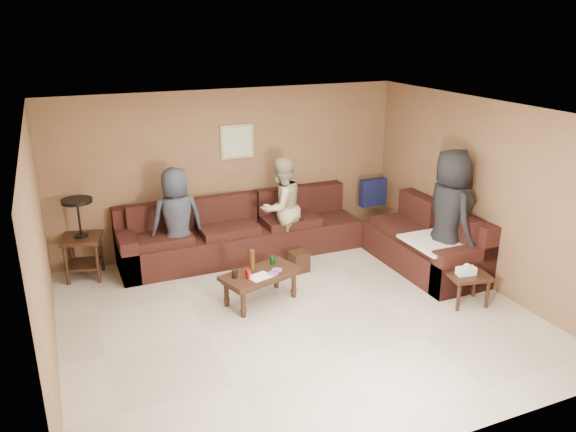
# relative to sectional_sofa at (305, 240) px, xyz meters

# --- Properties ---
(room) EXTENTS (5.60, 5.50, 2.50)m
(room) POSITION_rel_sectional_sofa_xyz_m (-0.81, -1.52, 1.34)
(room) COLOR #BCB49F
(room) RESTS_ON ground
(sectional_sofa) EXTENTS (4.65, 2.90, 0.97)m
(sectional_sofa) POSITION_rel_sectional_sofa_xyz_m (0.00, 0.00, 0.00)
(sectional_sofa) COLOR #331511
(sectional_sofa) RESTS_ON ground
(coffee_table) EXTENTS (1.10, 0.77, 0.70)m
(coffee_table) POSITION_rel_sectional_sofa_xyz_m (-1.09, -0.99, 0.03)
(coffee_table) COLOR #331B11
(coffee_table) RESTS_ON ground
(end_table_left) EXTENTS (0.61, 0.61, 1.16)m
(end_table_left) POSITION_rel_sectional_sofa_xyz_m (-3.11, 0.67, 0.28)
(end_table_left) COLOR #331B11
(end_table_left) RESTS_ON ground
(side_table_right) EXTENTS (0.57, 0.49, 0.56)m
(side_table_right) POSITION_rel_sectional_sofa_xyz_m (1.31, -2.08, 0.04)
(side_table_right) COLOR #331B11
(side_table_right) RESTS_ON ground
(waste_bin) EXTENTS (0.28, 0.28, 0.30)m
(waste_bin) POSITION_rel_sectional_sofa_xyz_m (-0.25, -0.32, -0.18)
(waste_bin) COLOR #331B11
(waste_bin) RESTS_ON ground
(wall_art) EXTENTS (0.52, 0.04, 0.52)m
(wall_art) POSITION_rel_sectional_sofa_xyz_m (-0.71, 0.96, 1.37)
(wall_art) COLOR tan
(wall_art) RESTS_ON ground
(person_left) EXTENTS (0.77, 0.52, 1.54)m
(person_left) POSITION_rel_sectional_sofa_xyz_m (-1.83, 0.38, 0.44)
(person_left) COLOR #2C313D
(person_left) RESTS_ON ground
(person_middle) EXTENTS (0.90, 0.80, 1.55)m
(person_middle) POSITION_rel_sectional_sofa_xyz_m (-0.25, 0.33, 0.45)
(person_middle) COLOR tan
(person_middle) RESTS_ON ground
(person_right) EXTENTS (0.69, 0.97, 1.86)m
(person_right) POSITION_rel_sectional_sofa_xyz_m (1.54, -1.34, 0.60)
(person_right) COLOR black
(person_right) RESTS_ON ground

